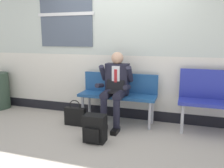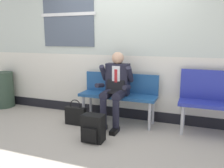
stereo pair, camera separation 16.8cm
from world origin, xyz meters
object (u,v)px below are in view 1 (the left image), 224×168
Objects in this scene: bench_empty at (211,97)px; person_seated at (115,87)px; handbag at (75,116)px; backpack at (95,129)px; bench_with_person at (118,92)px.

bench_empty is 1.57m from person_seated.
person_seated is (-1.55, -0.21, 0.10)m from bench_empty.
handbag is (-2.21, -0.44, -0.42)m from bench_empty.
backpack is 0.76m from handbag.
backpack is at bearing -95.09° from bench_with_person.
bench_empty is 2.29m from handbag.
bench_empty is 1.92m from backpack.
handbag is at bearing -147.22° from bench_with_person.
handbag is (-0.58, 0.50, -0.03)m from backpack.
bench_with_person is 0.87m from handbag.
bench_empty is at bearing 7.56° from person_seated.
bench_with_person is 3.00× the size of handbag.
handbag is at bearing -160.76° from person_seated.
bench_empty is 2.47× the size of backpack.
person_seated is 2.78× the size of handbag.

